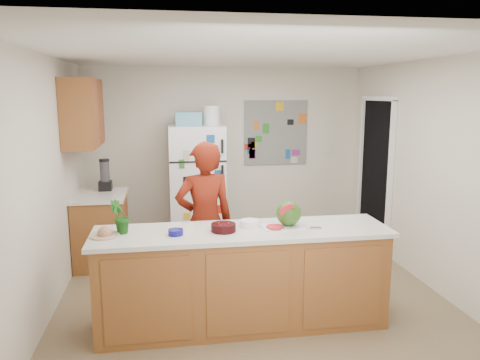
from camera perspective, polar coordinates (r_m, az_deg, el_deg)
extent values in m
cube|color=brown|center=(5.06, 1.65, -14.47)|extent=(4.00, 4.50, 0.02)
cube|color=beige|center=(6.87, -1.80, 3.20)|extent=(4.00, 0.02, 2.50)
cube|color=beige|center=(4.73, -22.95, -1.02)|extent=(0.02, 4.50, 2.50)
cube|color=beige|center=(5.41, 23.12, 0.34)|extent=(0.02, 4.50, 2.50)
cube|color=white|center=(4.60, 1.83, 15.29)|extent=(4.00, 4.50, 0.02)
cube|color=black|center=(6.69, 16.25, 0.58)|extent=(0.03, 0.85, 2.04)
cube|color=brown|center=(4.40, 0.31, -12.06)|extent=(2.60, 0.62, 0.88)
cube|color=silver|center=(4.24, 0.31, -6.31)|extent=(2.68, 0.70, 0.04)
cube|color=brown|center=(6.15, -16.53, -5.94)|extent=(0.60, 0.80, 0.86)
cube|color=silver|center=(6.04, -16.76, -1.84)|extent=(0.64, 0.84, 0.04)
cube|color=brown|center=(5.88, -18.62, 7.77)|extent=(0.35, 1.00, 0.80)
cube|color=silver|center=(6.52, -5.28, -0.81)|extent=(0.75, 0.70, 1.70)
cube|color=#5999B2|center=(6.40, -6.33, 7.45)|extent=(0.35, 0.28, 0.18)
cube|color=slate|center=(6.96, 4.38, 5.74)|extent=(0.95, 0.01, 0.95)
imported|color=#62160A|center=(4.83, -4.33, -5.10)|extent=(0.66, 0.49, 1.66)
cylinder|color=black|center=(6.21, -16.14, 0.50)|extent=(0.12, 0.12, 0.38)
cube|color=silver|center=(4.31, 5.22, -5.72)|extent=(0.40, 0.33, 0.01)
sphere|color=#2E5C19|center=(4.31, 5.96, -4.06)|extent=(0.23, 0.23, 0.23)
cylinder|color=red|center=(4.24, 4.23, -5.74)|extent=(0.15, 0.15, 0.02)
cylinder|color=black|center=(4.17, -2.03, -5.80)|extent=(0.27, 0.27, 0.07)
cylinder|color=silver|center=(4.32, 1.18, -5.31)|extent=(0.22, 0.22, 0.06)
cylinder|color=#0D0C69|center=(4.11, -7.85, -6.32)|extent=(0.16, 0.16, 0.05)
cylinder|color=#AFA88A|center=(4.19, -16.15, -6.54)|extent=(0.32, 0.32, 0.02)
cube|color=white|center=(4.25, 3.96, -5.86)|extent=(0.17, 0.15, 0.02)
cube|color=gray|center=(4.31, 9.23, -5.80)|extent=(0.10, 0.05, 0.01)
imported|color=#144211|center=(4.21, -14.43, -4.36)|extent=(0.21, 0.20, 0.30)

